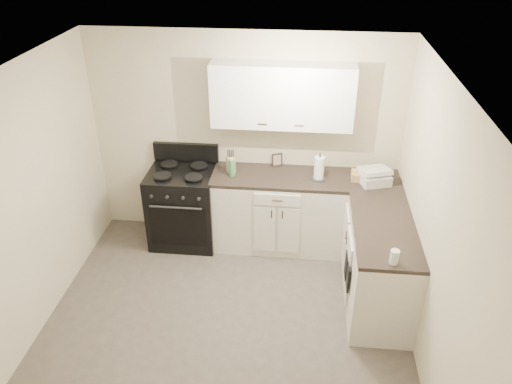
# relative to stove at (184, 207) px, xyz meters

# --- Properties ---
(floor) EXTENTS (3.60, 3.60, 0.00)m
(floor) POSITION_rel_stove_xyz_m (0.72, -1.48, -0.46)
(floor) COLOR #473F38
(floor) RESTS_ON ground
(ceiling) EXTENTS (3.60, 3.60, 0.00)m
(ceiling) POSITION_rel_stove_xyz_m (0.72, -1.48, 2.04)
(ceiling) COLOR white
(ceiling) RESTS_ON wall_back
(wall_back) EXTENTS (3.60, 0.00, 3.60)m
(wall_back) POSITION_rel_stove_xyz_m (0.72, 0.32, 0.79)
(wall_back) COLOR beige
(wall_back) RESTS_ON ground
(wall_right) EXTENTS (0.00, 3.60, 3.60)m
(wall_right) POSITION_rel_stove_xyz_m (2.52, -1.48, 0.79)
(wall_right) COLOR beige
(wall_right) RESTS_ON ground
(wall_left) EXTENTS (0.00, 3.60, 3.60)m
(wall_left) POSITION_rel_stove_xyz_m (-1.08, -1.48, 0.79)
(wall_left) COLOR beige
(wall_left) RESTS_ON ground
(base_cabinets_back) EXTENTS (1.55, 0.60, 0.90)m
(base_cabinets_back) POSITION_rel_stove_xyz_m (1.14, 0.02, -0.01)
(base_cabinets_back) COLOR silver
(base_cabinets_back) RESTS_ON floor
(base_cabinets_right) EXTENTS (0.60, 1.90, 0.90)m
(base_cabinets_right) POSITION_rel_stove_xyz_m (2.22, -0.63, -0.01)
(base_cabinets_right) COLOR silver
(base_cabinets_right) RESTS_ON floor
(countertop_back) EXTENTS (1.55, 0.60, 0.04)m
(countertop_back) POSITION_rel_stove_xyz_m (1.14, 0.02, 0.46)
(countertop_back) COLOR black
(countertop_back) RESTS_ON base_cabinets_back
(countertop_right) EXTENTS (0.60, 1.90, 0.04)m
(countertop_right) POSITION_rel_stove_xyz_m (2.22, -0.63, 0.46)
(countertop_right) COLOR black
(countertop_right) RESTS_ON base_cabinets_right
(upper_cabinets) EXTENTS (1.55, 0.30, 0.70)m
(upper_cabinets) POSITION_rel_stove_xyz_m (1.14, 0.18, 1.38)
(upper_cabinets) COLOR white
(upper_cabinets) RESTS_ON wall_back
(stove) EXTENTS (0.78, 0.67, 0.95)m
(stove) POSITION_rel_stove_xyz_m (0.00, 0.00, 0.00)
(stove) COLOR black
(stove) RESTS_ON floor
(knife_block) EXTENTS (0.11, 0.11, 0.20)m
(knife_block) POSITION_rel_stove_xyz_m (0.58, 0.06, 0.58)
(knife_block) COLOR #D7AF84
(knife_block) RESTS_ON countertop_back
(paper_towel) EXTENTS (0.12, 0.12, 0.27)m
(paper_towel) POSITION_rel_stove_xyz_m (1.58, -0.00, 0.62)
(paper_towel) COLOR white
(paper_towel) RESTS_ON countertop_back
(soap_bottle) EXTENTS (0.08, 0.08, 0.19)m
(soap_bottle) POSITION_rel_stove_xyz_m (0.60, -0.02, 0.58)
(soap_bottle) COLOR #38924C
(soap_bottle) RESTS_ON countertop_back
(picture_frame) EXTENTS (0.13, 0.08, 0.15)m
(picture_frame) POSITION_rel_stove_xyz_m (1.10, 0.28, 0.56)
(picture_frame) COLOR black
(picture_frame) RESTS_ON countertop_back
(wicker_basket) EXTENTS (0.27, 0.19, 0.09)m
(wicker_basket) POSITION_rel_stove_xyz_m (2.09, 0.03, 0.52)
(wicker_basket) COLOR tan
(wicker_basket) RESTS_ON countertop_right
(countertop_grill) EXTENTS (0.39, 0.37, 0.11)m
(countertop_grill) POSITION_rel_stove_xyz_m (2.19, -0.02, 0.54)
(countertop_grill) COLOR silver
(countertop_grill) RESTS_ON countertop_right
(glass_jar) EXTENTS (0.09, 0.09, 0.13)m
(glass_jar) POSITION_rel_stove_xyz_m (2.22, -1.48, 0.55)
(glass_jar) COLOR silver
(glass_jar) RESTS_ON countertop_right
(oven_mitt_near) EXTENTS (0.02, 0.16, 0.27)m
(oven_mitt_near) POSITION_rel_stove_xyz_m (1.89, -1.15, 0.02)
(oven_mitt_near) COLOR black
(oven_mitt_near) RESTS_ON base_cabinets_right
(oven_mitt_far) EXTENTS (0.02, 0.17, 0.29)m
(oven_mitt_far) POSITION_rel_stove_xyz_m (1.89, -0.92, -0.01)
(oven_mitt_far) COLOR black
(oven_mitt_far) RESTS_ON base_cabinets_right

